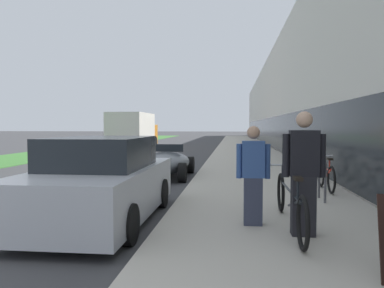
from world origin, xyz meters
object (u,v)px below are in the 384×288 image
bike_rack_hoop (322,176)px  person_rider (304,173)px  cruiser_bike_middle (306,164)px  person_bystander (253,175)px  tandem_bicycle (290,203)px  moving_truck (133,131)px  vintage_roadster_curbside (165,163)px  parked_sedan_curbside (101,183)px  cruiser_bike_nearest (326,176)px

bike_rack_hoop → person_rider: bearing=-108.2°
cruiser_bike_middle → person_bystander: bearing=-108.4°
person_rider → cruiser_bike_middle: size_ratio=1.00×
tandem_bicycle → person_rider: (0.13, -0.38, 0.52)m
tandem_bicycle → moving_truck: size_ratio=0.45×
tandem_bicycle → vintage_roadster_curbside: (-3.16, 6.39, -0.04)m
cruiser_bike_middle → parked_sedan_curbside: (-4.56, -5.28, 0.16)m
cruiser_bike_nearest → parked_sedan_curbside: bearing=-146.6°
moving_truck → tandem_bicycle: bearing=-68.7°
cruiser_bike_middle → parked_sedan_curbside: size_ratio=0.43×
bike_rack_hoop → vintage_roadster_curbside: 5.87m
cruiser_bike_nearest → moving_truck: (-9.64, 17.63, 0.86)m
bike_rack_hoop → parked_sedan_curbside: 4.56m
tandem_bicycle → vintage_roadster_curbside: vintage_roadster_curbside is taller
person_rider → vintage_roadster_curbside: size_ratio=0.47×
vintage_roadster_curbside → tandem_bicycle: bearing=-63.7°
tandem_bicycle → vintage_roadster_curbside: 7.13m
parked_sedan_curbside → tandem_bicycle: bearing=-9.4°
cruiser_bike_nearest → cruiser_bike_middle: 2.25m
bike_rack_hoop → cruiser_bike_middle: size_ratio=0.47×
cruiser_bike_nearest → bike_rack_hoop: bearing=-106.6°
bike_rack_hoop → moving_truck: size_ratio=0.13×
person_bystander → cruiser_bike_middle: 6.01m
vintage_roadster_curbside → person_bystander: bearing=-67.5°
tandem_bicycle → person_bystander: bearing=167.6°
tandem_bicycle → person_bystander: (-0.56, 0.12, 0.41)m
tandem_bicycle → cruiser_bike_middle: (1.34, 5.82, 0.03)m
tandem_bicycle → cruiser_bike_middle: cruiser_bike_middle is taller
bike_rack_hoop → parked_sedan_curbside: bearing=-157.7°
person_rider → bike_rack_hoop: bearing=71.8°
person_rider → moving_truck: 23.15m
bike_rack_hoop → cruiser_bike_nearest: (0.39, 1.31, -0.16)m
person_rider → parked_sedan_curbside: size_ratio=0.43×
person_bystander → vintage_roadster_curbside: size_ratio=0.41×
cruiser_bike_middle → vintage_roadster_curbside: bearing=172.7°
tandem_bicycle → person_rider: bearing=-71.1°
bike_rack_hoop → parked_sedan_curbside: size_ratio=0.20×
parked_sedan_curbside → vintage_roadster_curbside: 5.87m
bike_rack_hoop → cruiser_bike_nearest: bearing=73.4°
cruiser_bike_middle → moving_truck: size_ratio=0.28×
tandem_bicycle → bike_rack_hoop: bearing=66.2°
tandem_bicycle → vintage_roadster_curbside: bearing=116.3°
cruiser_bike_nearest → vintage_roadster_curbside: size_ratio=0.44×
bike_rack_hoop → cruiser_bike_nearest: size_ratio=0.50×
cruiser_bike_middle → moving_truck: 18.15m
tandem_bicycle → cruiser_bike_nearest: (1.39, 3.57, -0.03)m
bike_rack_hoop → moving_truck: (-9.25, 18.94, 0.70)m
moving_truck → person_bystander: bearing=-69.9°
cruiser_bike_nearest → cruiser_bike_middle: size_ratio=0.95×
tandem_bicycle → moving_truck: (-8.25, 21.20, 0.83)m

